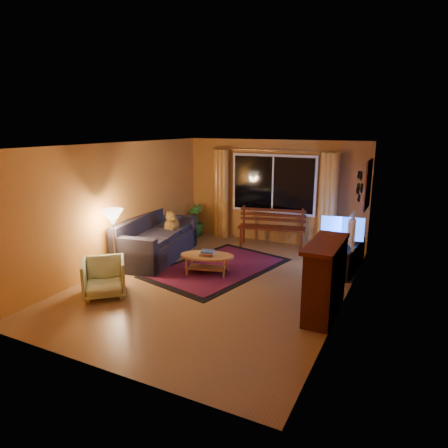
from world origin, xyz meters
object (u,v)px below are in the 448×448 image
at_px(armchair, 104,276).
at_px(tv_console, 345,257).
at_px(bench, 271,237).
at_px(coffee_table, 207,264).
at_px(sofa, 157,238).
at_px(floor_lamp, 114,244).

xyz_separation_m(armchair, tv_console, (3.46, 3.05, -0.07)).
bearing_deg(bench, armchair, -124.86).
height_order(armchair, coffee_table, armchair).
bearing_deg(tv_console, armchair, -134.10).
bearing_deg(tv_console, sofa, -160.64).
relative_size(armchair, floor_lamp, 0.55).
bearing_deg(floor_lamp, sofa, 85.62).
xyz_separation_m(bench, armchair, (-1.59, -3.90, 0.12)).
bearing_deg(coffee_table, bench, 76.96).
bearing_deg(tv_console, floor_lamp, -145.66).
distance_m(bench, floor_lamp, 3.74).
bearing_deg(armchair, floor_lamp, 78.27).
height_order(bench, floor_lamp, floor_lamp).
bearing_deg(armchair, bench, 26.60).
distance_m(sofa, floor_lamp, 1.25).
height_order(floor_lamp, tv_console, floor_lamp).
height_order(armchair, tv_console, armchair).
xyz_separation_m(sofa, tv_console, (3.82, 1.02, -0.18)).
height_order(bench, armchair, armchair).
relative_size(coffee_table, tv_console, 0.79).
distance_m(bench, coffee_table, 2.29).
distance_m(armchair, tv_console, 4.61).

